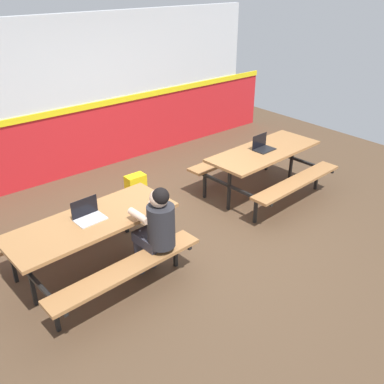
{
  "coord_description": "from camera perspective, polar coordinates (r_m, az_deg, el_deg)",
  "views": [
    {
      "loc": [
        -3.19,
        -3.8,
        3.18
      ],
      "look_at": [
        0.0,
        0.06,
        0.55
      ],
      "focal_mm": 39.82,
      "sensor_mm": 36.0,
      "label": 1
    }
  ],
  "objects": [
    {
      "name": "ground_plane",
      "position": [
        5.9,
        0.38,
        -5.04
      ],
      "size": [
        10.0,
        10.0,
        0.02
      ],
      "primitive_type": "cube",
      "color": "#4C3826"
    },
    {
      "name": "accent_backdrop",
      "position": [
        7.52,
        -13.35,
        12.06
      ],
      "size": [
        8.0,
        0.14,
        2.6
      ],
      "color": "red",
      "rests_on": "ground"
    },
    {
      "name": "picnic_table_left",
      "position": [
        4.9,
        -13.1,
        -5.28
      ],
      "size": [
        1.93,
        1.65,
        0.74
      ],
      "color": "#9E6B3D",
      "rests_on": "ground"
    },
    {
      "name": "picnic_table_right",
      "position": [
        6.66,
        9.57,
        4.26
      ],
      "size": [
        1.93,
        1.65,
        0.74
      ],
      "color": "#9E6B3D",
      "rests_on": "ground"
    },
    {
      "name": "student_nearer",
      "position": [
        4.64,
        -4.75,
        -4.65
      ],
      "size": [
        0.38,
        0.53,
        1.21
      ],
      "color": "#2D2D38",
      "rests_on": "ground"
    },
    {
      "name": "laptop_silver",
      "position": [
        4.81,
        -13.72,
        -3.03
      ],
      "size": [
        0.33,
        0.24,
        0.22
      ],
      "color": "silver",
      "rests_on": "picnic_table_left"
    },
    {
      "name": "laptop_dark",
      "position": [
        6.6,
        9.44,
        6.03
      ],
      "size": [
        0.33,
        0.24,
        0.22
      ],
      "color": "black",
      "rests_on": "picnic_table_right"
    },
    {
      "name": "backpack_dark",
      "position": [
        6.54,
        -7.54,
        0.47
      ],
      "size": [
        0.3,
        0.22,
        0.44
      ],
      "color": "yellow",
      "rests_on": "ground"
    }
  ]
}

